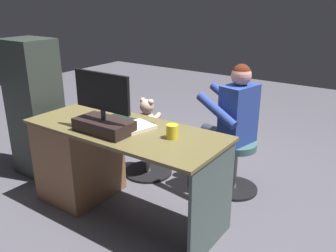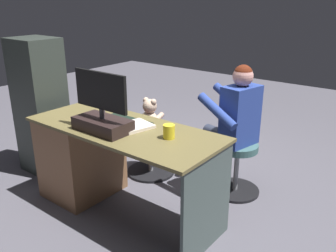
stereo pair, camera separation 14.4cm
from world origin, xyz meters
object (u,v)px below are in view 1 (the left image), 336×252
Objects in this scene: computer_mouse at (99,114)px; teddy_bear at (148,115)px; cup at (172,132)px; tv_remote at (92,119)px; desk at (88,156)px; office_chair_teddy at (148,149)px; person at (228,119)px; monitor at (103,116)px; visitor_chair at (235,163)px; keyboard at (128,121)px.

teddy_bear is (-0.07, -0.56, -0.15)m from computer_mouse.
cup is at bearing 175.23° from computer_mouse.
tv_remote is (0.74, 0.05, -0.04)m from cup.
cup is at bearing -177.51° from desk.
desk is 0.38m from computer_mouse.
computer_mouse is 0.20× the size of office_chair_teddy.
computer_mouse is at bearing -122.93° from desk.
desk is 1.37× the size of person.
computer_mouse is 0.59m from teddy_bear.
computer_mouse is 0.74m from office_chair_teddy.
monitor is at bearing 106.03° from office_chair_teddy.
tv_remote is 1.32m from visitor_chair.
office_chair_teddy is at bearing -101.76° from desk.
person is at bearing -126.37° from keyboard.
teddy_bear is (-0.14, -0.66, 0.21)m from desk.
monitor is at bearing 57.77° from visitor_chair.
keyboard is at bearing -178.83° from computer_mouse.
person is (-0.80, -0.83, -0.07)m from tv_remote.
tv_remote is at bearing 87.22° from teddy_bear.
person is (-0.53, -0.96, -0.18)m from monitor.
person is (-0.90, -0.82, 0.28)m from desk.
tv_remote is at bearing 46.33° from person.
cup reaches higher than visitor_chair.
keyboard is at bearing 50.13° from visitor_chair.
teddy_bear is at bearing -74.17° from monitor.
monitor reaches higher than teddy_bear.
computer_mouse is at bearing 38.75° from visitor_chair.
computer_mouse is 0.08× the size of person.
computer_mouse is at bearing -39.41° from monitor.
monitor is at bearing 140.59° from computer_mouse.
keyboard reaches higher than desk.
keyboard is at bearing 113.21° from teddy_bear.
keyboard is 0.89× the size of visitor_chair.
keyboard reaches higher than office_chair_teddy.
monitor is 0.40m from computer_mouse.
person reaches higher than teddy_bear.
teddy_bear is (0.71, -0.63, -0.18)m from cup.
monitor is 1.02m from office_chair_teddy.
monitor is 0.52m from cup.
tv_remote is 0.83m from office_chair_teddy.
teddy_bear is (0.24, -0.56, -0.14)m from keyboard.
tv_remote is 0.32× the size of office_chair_teddy.
monitor is 0.31m from tv_remote.
keyboard is at bearing 53.63° from person.
person is (-0.76, -0.16, 0.07)m from teddy_bear.
tv_remote is 0.32× the size of visitor_chair.
cup is at bearing 79.98° from visitor_chair.
teddy_bear reaches higher than visitor_chair.
cup is 0.09× the size of person.
visitor_chair is at bearing -141.25° from computer_mouse.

